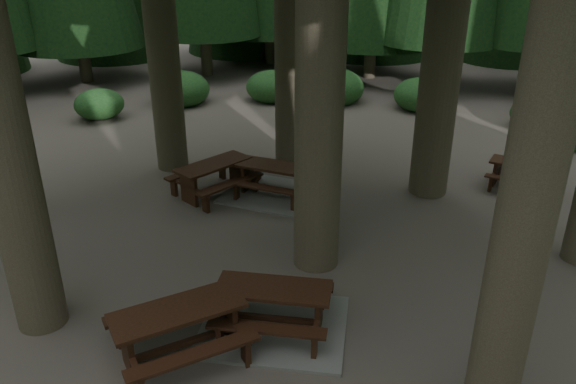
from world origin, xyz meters
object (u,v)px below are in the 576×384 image
(picnic_table_c, at_px, (275,185))
(picnic_table_e, at_px, (179,325))
(picnic_table_a, at_px, (274,314))
(picnic_table_d, at_px, (523,172))
(picnic_table_b, at_px, (214,174))

(picnic_table_c, xyz_separation_m, picnic_table_e, (0.68, -5.67, 0.28))
(picnic_table_a, height_order, picnic_table_d, picnic_table_a)
(picnic_table_a, distance_m, picnic_table_c, 4.94)
(picnic_table_e, bearing_deg, picnic_table_c, 48.94)
(picnic_table_c, bearing_deg, picnic_table_b, -160.63)
(picnic_table_b, distance_m, picnic_table_c, 1.47)
(picnic_table_b, bearing_deg, picnic_table_d, -42.86)
(picnic_table_c, relative_size, picnic_table_e, 0.98)
(picnic_table_a, relative_size, picnic_table_d, 1.48)
(picnic_table_b, height_order, picnic_table_c, picnic_table_b)
(picnic_table_d, bearing_deg, picnic_table_c, -146.07)
(picnic_table_d, distance_m, picnic_table_e, 9.39)
(picnic_table_d, bearing_deg, picnic_table_a, -107.72)
(picnic_table_b, xyz_separation_m, picnic_table_e, (2.06, -5.25, 0.02))
(picnic_table_a, xyz_separation_m, picnic_table_d, (3.77, 7.01, 0.18))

